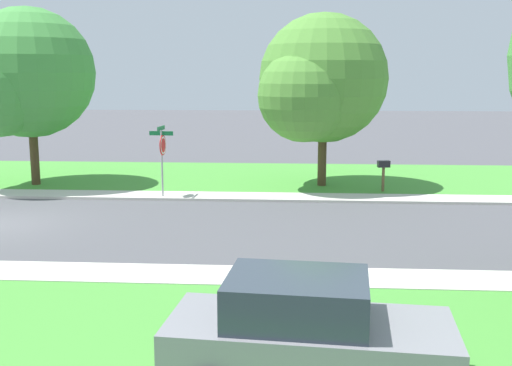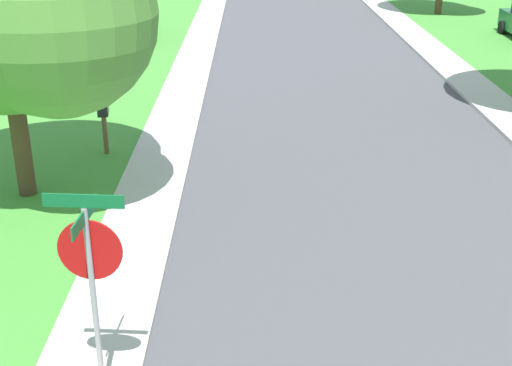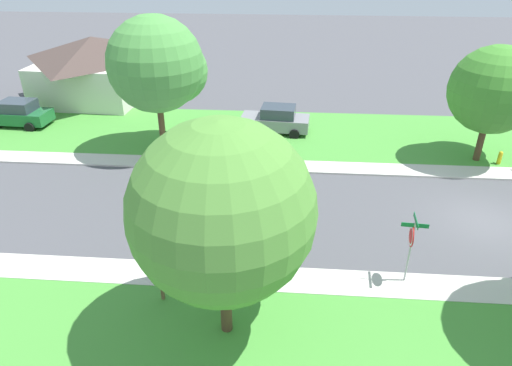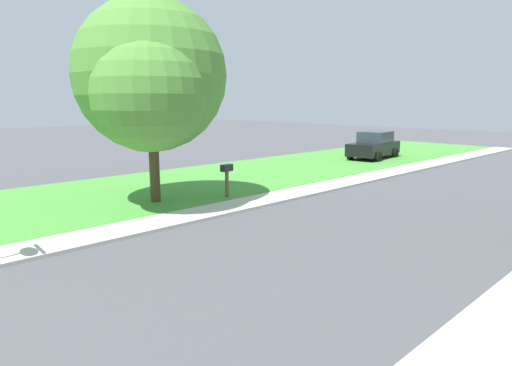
{
  "view_description": "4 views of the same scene",
  "coord_description": "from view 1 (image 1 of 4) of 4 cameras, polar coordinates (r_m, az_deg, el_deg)",
  "views": [
    {
      "loc": [
        18.47,
        9.43,
        4.76
      ],
      "look_at": [
        -0.21,
        8.23,
        1.4
      ],
      "focal_mm": 43.39,
      "sensor_mm": 36.0,
      "label": 1
    },
    {
      "loc": [
        -2.56,
        -2.48,
        5.8
      ],
      "look_at": [
        -2.48,
        7.93,
        1.4
      ],
      "focal_mm": 47.98,
      "sensor_mm": 36.0,
      "label": 2
    },
    {
      "loc": [
        -17.62,
        8.8,
        11.14
      ],
      "look_at": [
        0.18,
        10.17,
        1.4
      ],
      "focal_mm": 31.78,
      "sensor_mm": 36.0,
      "label": 3
    },
    {
      "loc": [
        6.68,
        2.17,
        3.66
      ],
      "look_at": [
        -2.13,
        10.69,
        1.4
      ],
      "focal_mm": 31.37,
      "sensor_mm": 36.0,
      "label": 4
    }
  ],
  "objects": [
    {
      "name": "tree_corner_large",
      "position": [
        25.38,
        5.81,
        9.19
      ],
      "size": [
        5.65,
        5.26,
        7.15
      ],
      "color": "#4C3823",
      "rests_on": "ground"
    },
    {
      "name": "sidewalk_west",
      "position": [
        23.78,
        9.82,
        -1.4
      ],
      "size": [
        1.4,
        56.0,
        0.1
      ],
      "primitive_type": "cube",
      "color": "beige",
      "rests_on": "ground"
    },
    {
      "name": "lawn_west",
      "position": [
        28.38,
        8.83,
        0.48
      ],
      "size": [
        8.0,
        56.0,
        0.08
      ],
      "primitive_type": "cube",
      "color": "#479338",
      "rests_on": "ground"
    },
    {
      "name": "sidewalk_east",
      "position": [
        14.77,
        13.67,
        -8.71
      ],
      "size": [
        1.4,
        56.0,
        0.1
      ],
      "primitive_type": "cube",
      "color": "beige",
      "rests_on": "ground"
    },
    {
      "name": "tree_across_right",
      "position": [
        27.2,
        -20.81,
        9.11
      ],
      "size": [
        5.73,
        5.33,
        7.4
      ],
      "color": "#4C3823",
      "rests_on": "ground"
    },
    {
      "name": "stop_sign_far_corner",
      "position": [
        23.6,
        -8.63,
        3.07
      ],
      "size": [
        0.92,
        0.92,
        2.77
      ],
      "color": "#9E9EA3",
      "rests_on": "ground"
    },
    {
      "name": "mailbox",
      "position": [
        25.02,
        11.67,
        1.35
      ],
      "size": [
        0.3,
        0.51,
        1.31
      ],
      "color": "brown",
      "rests_on": "ground"
    },
    {
      "name": "car_grey_far_down_street",
      "position": [
        9.63,
        4.67,
        -13.63
      ],
      "size": [
        2.32,
        4.44,
        1.76
      ],
      "color": "gray",
      "rests_on": "ground"
    }
  ]
}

